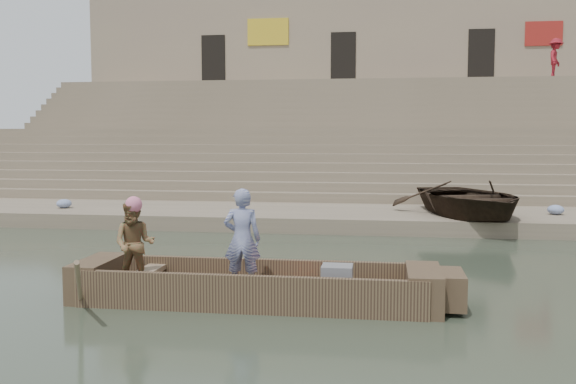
% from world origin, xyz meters
% --- Properties ---
extents(ground, '(120.00, 120.00, 0.00)m').
position_xyz_m(ground, '(0.00, 0.00, 0.00)').
color(ground, '#2C382A').
rests_on(ground, ground).
extents(lower_landing, '(32.00, 4.00, 0.40)m').
position_xyz_m(lower_landing, '(0.00, 8.00, 0.20)').
color(lower_landing, '#80705B').
rests_on(lower_landing, ground).
extents(mid_landing, '(32.00, 3.00, 2.80)m').
position_xyz_m(mid_landing, '(0.00, 15.50, 1.40)').
color(mid_landing, '#80705B').
rests_on(mid_landing, ground).
extents(upper_landing, '(32.00, 3.00, 5.20)m').
position_xyz_m(upper_landing, '(0.00, 22.50, 2.60)').
color(upper_landing, '#80705B').
rests_on(upper_landing, ground).
extents(ghat_steps, '(32.00, 11.00, 5.20)m').
position_xyz_m(ghat_steps, '(0.00, 17.19, 1.80)').
color(ghat_steps, '#80705B').
rests_on(ghat_steps, ground).
extents(building_wall, '(32.00, 5.07, 11.20)m').
position_xyz_m(building_wall, '(0.00, 26.50, 5.60)').
color(building_wall, gray).
rests_on(building_wall, ground).
extents(main_rowboat, '(5.00, 1.30, 0.22)m').
position_xyz_m(main_rowboat, '(-1.74, -0.88, 0.11)').
color(main_rowboat, brown).
rests_on(main_rowboat, ground).
extents(rowboat_trim, '(6.04, 2.63, 2.01)m').
position_xyz_m(rowboat_trim, '(-1.54, -0.89, 0.31)').
color(rowboat_trim, brown).
rests_on(rowboat_trim, ground).
extents(standing_man, '(0.59, 0.41, 1.55)m').
position_xyz_m(standing_man, '(-1.91, -0.95, 1.00)').
color(standing_man, navy).
rests_on(standing_man, main_rowboat).
extents(rowing_man, '(0.71, 0.58, 1.34)m').
position_xyz_m(rowing_man, '(-3.59, -1.06, 0.89)').
color(rowing_man, '#277639').
rests_on(rowing_man, main_rowboat).
extents(television, '(0.46, 0.42, 0.40)m').
position_xyz_m(television, '(-0.49, -0.88, 0.42)').
color(television, slate).
rests_on(television, main_rowboat).
extents(beached_rowboat, '(4.50, 5.37, 0.96)m').
position_xyz_m(beached_rowboat, '(2.45, 7.30, 0.88)').
color(beached_rowboat, '#2D2116').
rests_on(beached_rowboat, lower_landing).
extents(pedestrian, '(1.09, 1.35, 1.82)m').
position_xyz_m(pedestrian, '(8.03, 21.60, 6.11)').
color(pedestrian, maroon).
rests_on(pedestrian, upper_landing).
extents(cloth_bundles, '(17.33, 0.93, 0.26)m').
position_xyz_m(cloth_bundles, '(1.46, 7.59, 0.53)').
color(cloth_bundles, '#3F5999').
rests_on(cloth_bundles, lower_landing).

